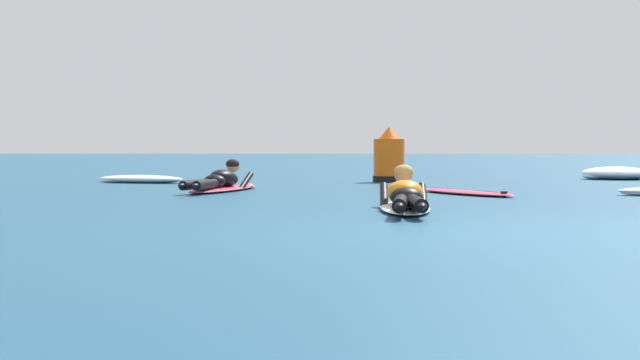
{
  "coord_description": "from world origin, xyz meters",
  "views": [
    {
      "loc": [
        -1.47,
        -7.32,
        0.71
      ],
      "look_at": [
        -1.79,
        4.73,
        0.24
      ],
      "focal_mm": 50.33,
      "sensor_mm": 36.0,
      "label": 1
    }
  ],
  "objects_px": {
    "channel_marker_buoy": "(389,160)",
    "surfer_near": "(405,198)",
    "surfer_far": "(221,183)",
    "drifting_surfboard": "(467,192)"
  },
  "relations": [
    {
      "from": "surfer_near",
      "to": "channel_marker_buoy",
      "type": "bearing_deg",
      "value": 88.41
    },
    {
      "from": "surfer_near",
      "to": "drifting_surfboard",
      "type": "relative_size",
      "value": 1.28
    },
    {
      "from": "surfer_far",
      "to": "drifting_surfboard",
      "type": "bearing_deg",
      "value": -12.32
    },
    {
      "from": "surfer_near",
      "to": "surfer_far",
      "type": "distance_m",
      "value": 4.86
    },
    {
      "from": "drifting_surfboard",
      "to": "surfer_far",
      "type": "bearing_deg",
      "value": 167.68
    },
    {
      "from": "surfer_far",
      "to": "drifting_surfboard",
      "type": "height_order",
      "value": "surfer_far"
    },
    {
      "from": "channel_marker_buoy",
      "to": "surfer_far",
      "type": "bearing_deg",
      "value": -127.46
    },
    {
      "from": "surfer_near",
      "to": "drifting_surfboard",
      "type": "height_order",
      "value": "surfer_near"
    },
    {
      "from": "channel_marker_buoy",
      "to": "surfer_near",
      "type": "bearing_deg",
      "value": -91.59
    },
    {
      "from": "surfer_near",
      "to": "surfer_far",
      "type": "relative_size",
      "value": 0.98
    }
  ]
}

